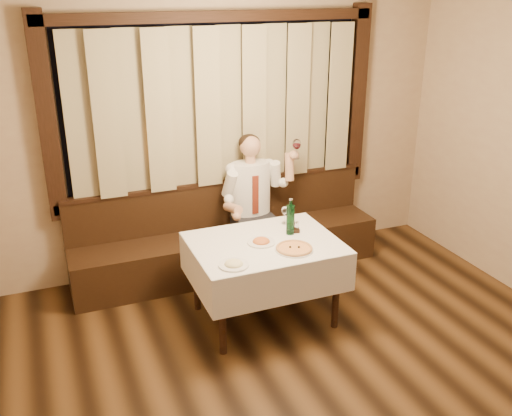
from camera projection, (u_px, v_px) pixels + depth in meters
name	position (u px, v px, depth m)	size (l,w,h in m)	color
room	(305.00, 187.00, 4.02)	(5.01, 6.01, 2.81)	black
banquette	(227.00, 242.00, 5.97)	(3.20, 0.61, 0.94)	black
dining_table	(265.00, 253.00, 4.96)	(1.27, 0.97, 0.76)	black
pizza	(294.00, 248.00, 4.77)	(0.32, 0.32, 0.03)	white
pasta_red	(261.00, 240.00, 4.89)	(0.24, 0.24, 0.08)	white
pasta_cream	(234.00, 262.00, 4.50)	(0.24, 0.24, 0.08)	white
green_bottle	(290.00, 219.00, 5.04)	(0.07, 0.07, 0.33)	#0D3E1A
table_wine_glass	(285.00, 211.00, 5.25)	(0.07, 0.07, 0.18)	white
cruet_caddy	(293.00, 228.00, 5.10)	(0.12, 0.08, 0.12)	black
seated_man	(254.00, 195.00, 5.79)	(0.80, 0.60, 1.44)	black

